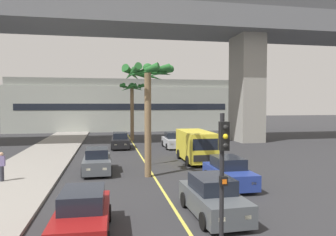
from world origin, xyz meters
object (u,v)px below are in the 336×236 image
at_px(car_queue_fifth, 97,161).
at_px(pedestrian_far_along, 2,166).
at_px(delivery_van, 196,145).
at_px(car_queue_front, 229,173).
at_px(car_queue_third, 120,141).
at_px(car_queue_fourth, 173,141).
at_px(traffic_light_median_near, 223,169).
at_px(traffic_light_median_far, 147,128).
at_px(palm_tree_mid_median, 148,84).
at_px(palm_tree_near_median, 132,96).
at_px(car_queue_second, 213,198).
at_px(car_queue_sixth, 83,215).

bearing_deg(car_queue_fifth, pedestrian_far_along, -158.50).
bearing_deg(delivery_van, car_queue_front, -91.35).
xyz_separation_m(car_queue_third, delivery_van, (5.38, -8.63, 0.57)).
xyz_separation_m(car_queue_fourth, traffic_light_median_near, (-3.42, -23.11, 1.99)).
distance_m(car_queue_third, traffic_light_median_near, 23.98).
relative_size(car_queue_third, delivery_van, 0.78).
bearing_deg(traffic_light_median_far, delivery_van, 9.11).
bearing_deg(traffic_light_median_far, palm_tree_mid_median, -96.53).
height_order(car_queue_third, palm_tree_near_median, palm_tree_near_median).
distance_m(traffic_light_median_far, pedestrian_far_along, 9.53).
distance_m(car_queue_third, delivery_van, 10.18).
bearing_deg(car_queue_third, car_queue_second, -81.78).
distance_m(car_queue_front, palm_tree_mid_median, 7.01).
bearing_deg(traffic_light_median_near, delivery_van, 76.82).
height_order(car_queue_front, palm_tree_near_median, palm_tree_near_median).
height_order(traffic_light_median_far, palm_tree_near_median, palm_tree_near_median).
bearing_deg(traffic_light_median_near, car_queue_second, 74.73).
bearing_deg(palm_tree_mid_median, palm_tree_near_median, 88.50).
height_order(traffic_light_median_near, pedestrian_far_along, traffic_light_median_near).
bearing_deg(traffic_light_median_near, palm_tree_near_median, 90.27).
relative_size(car_queue_fifth, pedestrian_far_along, 2.55).
bearing_deg(car_queue_fourth, car_queue_third, 172.21).
xyz_separation_m(car_queue_third, traffic_light_median_near, (1.82, -23.83, 1.99)).
height_order(car_queue_front, traffic_light_median_far, traffic_light_median_far).
height_order(car_queue_sixth, traffic_light_median_far, traffic_light_median_far).
bearing_deg(delivery_van, traffic_light_median_far, -170.89).
xyz_separation_m(car_queue_front, car_queue_fifth, (-7.12, 4.78, 0.00)).
distance_m(car_queue_fourth, traffic_light_median_far, 9.48).
distance_m(car_queue_second, delivery_van, 11.60).
height_order(car_queue_sixth, pedestrian_far_along, pedestrian_far_along).
relative_size(car_queue_front, car_queue_sixth, 0.99).
xyz_separation_m(car_queue_sixth, delivery_van, (7.42, 12.40, 0.57)).
relative_size(traffic_light_median_near, palm_tree_near_median, 0.60).
relative_size(car_queue_fourth, palm_tree_near_median, 0.59).
relative_size(delivery_van, palm_tree_near_median, 0.76).
xyz_separation_m(traffic_light_median_near, palm_tree_mid_median, (-0.64, 11.01, 2.93)).
bearing_deg(traffic_light_median_far, car_queue_fourth, 66.81).
relative_size(car_queue_fifth, traffic_light_median_far, 0.98).
height_order(car_queue_fifth, palm_tree_mid_median, palm_tree_mid_median).
distance_m(traffic_light_median_far, palm_tree_near_median, 15.74).
distance_m(delivery_van, palm_tree_near_median, 15.90).
bearing_deg(car_queue_front, car_queue_third, 108.29).
relative_size(car_queue_front, car_queue_fourth, 0.99).
relative_size(delivery_van, pedestrian_far_along, 3.26).
xyz_separation_m(car_queue_fourth, palm_tree_mid_median, (-4.06, -12.11, 4.92)).
xyz_separation_m(car_queue_second, traffic_light_median_far, (-1.29, 10.70, 1.99)).
bearing_deg(car_queue_sixth, delivery_van, 59.09).
relative_size(traffic_light_median_far, palm_tree_mid_median, 0.61).
bearing_deg(car_queue_second, traffic_light_median_near, -105.27).
xyz_separation_m(car_queue_second, delivery_van, (2.50, 11.31, 0.57)).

